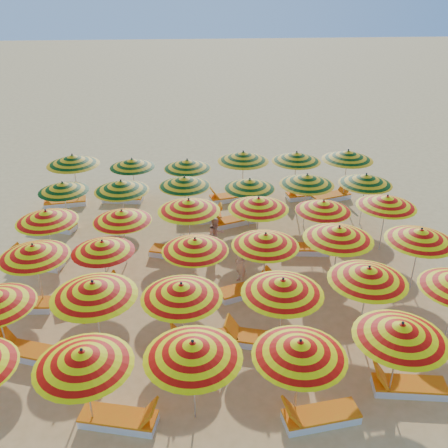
# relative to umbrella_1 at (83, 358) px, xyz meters

# --- Properties ---
(ground) EXTENTS (120.00, 120.00, 0.00)m
(ground) POSITION_rel_umbrella_1_xyz_m (3.35, 5.87, -1.93)
(ground) COLOR #EDB769
(ground) RESTS_ON ground
(umbrella_1) EXTENTS (2.24, 2.24, 2.20)m
(umbrella_1) POSITION_rel_umbrella_1_xyz_m (0.00, 0.00, 0.00)
(umbrella_1) COLOR silver
(umbrella_1) RESTS_ON ground
(umbrella_2) EXTENTS (2.77, 2.77, 2.23)m
(umbrella_2) POSITION_rel_umbrella_1_xyz_m (2.24, 0.06, 0.03)
(umbrella_2) COLOR silver
(umbrella_2) RESTS_ON ground
(umbrella_3) EXTENTS (2.23, 2.23, 2.16)m
(umbrella_3) POSITION_rel_umbrella_1_xyz_m (4.49, -0.01, -0.03)
(umbrella_3) COLOR silver
(umbrella_3) RESTS_ON ground
(umbrella_4) EXTENTS (2.67, 2.67, 2.21)m
(umbrella_4) POSITION_rel_umbrella_1_xyz_m (6.80, 0.34, 0.01)
(umbrella_4) COLOR silver
(umbrella_4) RESTS_ON ground
(umbrella_7) EXTENTS (2.54, 2.54, 2.28)m
(umbrella_7) POSITION_rel_umbrella_1_xyz_m (-0.15, 2.35, 0.08)
(umbrella_7) COLOR silver
(umbrella_7) RESTS_ON ground
(umbrella_8) EXTENTS (2.51, 2.51, 2.18)m
(umbrella_8) POSITION_rel_umbrella_1_xyz_m (2.00, 2.26, -0.02)
(umbrella_8) COLOR silver
(umbrella_8) RESTS_ON ground
(umbrella_9) EXTENTS (2.54, 2.54, 2.22)m
(umbrella_9) POSITION_rel_umbrella_1_xyz_m (4.51, 2.22, 0.02)
(umbrella_9) COLOR silver
(umbrella_9) RESTS_ON ground
(umbrella_10) EXTENTS (2.20, 2.20, 2.21)m
(umbrella_10) POSITION_rel_umbrella_1_xyz_m (6.83, 2.62, 0.01)
(umbrella_10) COLOR silver
(umbrella_10) RESTS_ON ground
(umbrella_12) EXTENTS (2.64, 2.64, 2.13)m
(umbrella_12) POSITION_rel_umbrella_1_xyz_m (-2.19, 4.58, -0.06)
(umbrella_12) COLOR silver
(umbrella_12) RESTS_ON ground
(umbrella_13) EXTENTS (2.42, 2.42, 1.97)m
(umbrella_13) POSITION_rel_umbrella_1_xyz_m (-0.32, 4.94, -0.20)
(umbrella_13) COLOR silver
(umbrella_13) RESTS_ON ground
(umbrella_14) EXTENTS (2.48, 2.48, 2.09)m
(umbrella_14) POSITION_rel_umbrella_1_xyz_m (2.38, 4.66, -0.09)
(umbrella_14) COLOR silver
(umbrella_14) RESTS_ON ground
(umbrella_15) EXTENTS (2.14, 2.14, 2.14)m
(umbrella_15) POSITION_rel_umbrella_1_xyz_m (4.45, 4.72, -0.05)
(umbrella_15) COLOR silver
(umbrella_15) RESTS_ON ground
(umbrella_16) EXTENTS (2.30, 2.30, 2.24)m
(umbrella_16) POSITION_rel_umbrella_1_xyz_m (6.66, 4.82, 0.04)
(umbrella_16) COLOR silver
(umbrella_16) RESTS_ON ground
(umbrella_17) EXTENTS (2.67, 2.67, 2.19)m
(umbrella_17) POSITION_rel_umbrella_1_xyz_m (9.08, 4.59, -0.01)
(umbrella_17) COLOR silver
(umbrella_17) RESTS_ON ground
(umbrella_18) EXTENTS (2.61, 2.61, 2.12)m
(umbrella_18) POSITION_rel_umbrella_1_xyz_m (-2.37, 6.82, -0.07)
(umbrella_18) COLOR silver
(umbrella_18) RESTS_ON ground
(umbrella_19) EXTENTS (2.01, 2.01, 2.04)m
(umbrella_19) POSITION_rel_umbrella_1_xyz_m (0.04, 6.80, -0.13)
(umbrella_19) COLOR silver
(umbrella_19) RESTS_ON ground
(umbrella_20) EXTENTS (2.37, 2.37, 2.23)m
(umbrella_20) POSITION_rel_umbrella_1_xyz_m (2.23, 7.10, 0.03)
(umbrella_20) COLOR silver
(umbrella_20) RESTS_ON ground
(umbrella_21) EXTENTS (2.41, 2.41, 2.19)m
(umbrella_21) POSITION_rel_umbrella_1_xyz_m (4.57, 7.18, -0.01)
(umbrella_21) COLOR silver
(umbrella_21) RESTS_ON ground
(umbrella_22) EXTENTS (2.21, 2.21, 2.02)m
(umbrella_22) POSITION_rel_umbrella_1_xyz_m (6.79, 7.11, -0.15)
(umbrella_22) COLOR silver
(umbrella_22) RESTS_ON ground
(umbrella_23) EXTENTS (2.38, 2.38, 2.17)m
(umbrella_23) POSITION_rel_umbrella_1_xyz_m (8.97, 7.05, -0.02)
(umbrella_23) COLOR silver
(umbrella_23) RESTS_ON ground
(umbrella_24) EXTENTS (1.88, 1.88, 1.97)m
(umbrella_24) POSITION_rel_umbrella_1_xyz_m (-2.43, 9.53, -0.20)
(umbrella_24) COLOR silver
(umbrella_24) RESTS_ON ground
(umbrella_25) EXTENTS (2.56, 2.56, 2.14)m
(umbrella_25) POSITION_rel_umbrella_1_xyz_m (-0.22, 9.12, -0.04)
(umbrella_25) COLOR silver
(umbrella_25) RESTS_ON ground
(umbrella_26) EXTENTS (2.15, 2.15, 2.07)m
(umbrella_26) POSITION_rel_umbrella_1_xyz_m (2.08, 9.52, -0.11)
(umbrella_26) COLOR silver
(umbrella_26) RESTS_ON ground
(umbrella_27) EXTENTS (2.16, 2.16, 2.03)m
(umbrella_27) POSITION_rel_umbrella_1_xyz_m (4.52, 9.20, -0.15)
(umbrella_27) COLOR silver
(umbrella_27) RESTS_ON ground
(umbrella_28) EXTENTS (2.07, 2.07, 2.19)m
(umbrella_28) POSITION_rel_umbrella_1_xyz_m (6.66, 9.12, -0.00)
(umbrella_28) COLOR silver
(umbrella_28) RESTS_ON ground
(umbrella_29) EXTENTS (2.36, 2.36, 2.14)m
(umbrella_29) POSITION_rel_umbrella_1_xyz_m (8.91, 9.10, -0.05)
(umbrella_29) COLOR silver
(umbrella_29) RESTS_ON ground
(umbrella_30) EXTENTS (2.39, 2.39, 2.27)m
(umbrella_30) POSITION_rel_umbrella_1_xyz_m (-2.47, 11.73, 0.07)
(umbrella_30) COLOR silver
(umbrella_30) RESTS_ON ground
(umbrella_31) EXTENTS (2.09, 2.09, 2.00)m
(umbrella_31) POSITION_rel_umbrella_1_xyz_m (-0.09, 11.82, -0.17)
(umbrella_31) COLOR silver
(umbrella_31) RESTS_ON ground
(umbrella_32) EXTENTS (1.98, 1.98, 2.06)m
(umbrella_32) POSITION_rel_umbrella_1_xyz_m (2.20, 11.40, -0.12)
(umbrella_32) COLOR silver
(umbrella_32) RESTS_ON ground
(umbrella_33) EXTENTS (2.43, 2.43, 2.28)m
(umbrella_33) POSITION_rel_umbrella_1_xyz_m (4.53, 11.63, 0.07)
(umbrella_33) COLOR silver
(umbrella_33) RESTS_ON ground
(umbrella_34) EXTENTS (2.61, 2.61, 2.20)m
(umbrella_34) POSITION_rel_umbrella_1_xyz_m (6.77, 11.62, -0.00)
(umbrella_34) COLOR silver
(umbrella_34) RESTS_ON ground
(umbrella_35) EXTENTS (2.20, 2.20, 2.27)m
(umbrella_35) POSITION_rel_umbrella_1_xyz_m (8.92, 11.48, 0.07)
(umbrella_35) COLOR silver
(umbrella_35) RESTS_ON ground
(lounger_0) EXTENTS (1.82, 0.96, 0.69)m
(lounger_0) POSITION_rel_umbrella_1_xyz_m (0.60, -0.01, -1.78)
(lounger_0) COLOR white
(lounger_0) RESTS_ON ground
(lounger_1) EXTENTS (1.80, 0.82, 0.69)m
(lounger_1) POSITION_rel_umbrella_1_xyz_m (4.99, -0.26, -1.78)
(lounger_1) COLOR white
(lounger_1) RESTS_ON ground
(lounger_2) EXTENTS (1.80, 0.82, 0.69)m
(lounger_2) POSITION_rel_umbrella_1_xyz_m (7.30, 0.47, -1.78)
(lounger_2) COLOR white
(lounger_2) RESTS_ON ground
(lounger_3) EXTENTS (1.83, 1.10, 0.69)m
(lounger_3) POSITION_rel_umbrella_1_xyz_m (-2.05, 2.34, -1.78)
(lounger_3) COLOR white
(lounger_3) RESTS_ON ground
(lounger_4) EXTENTS (1.80, 0.81, 0.69)m
(lounger_4) POSITION_rel_umbrella_1_xyz_m (2.50, 2.44, -1.78)
(lounger_4) COLOR white
(lounger_4) RESTS_ON ground
(lounger_5) EXTENTS (1.82, 1.02, 0.69)m
(lounger_5) POSITION_rel_umbrella_1_xyz_m (3.92, 2.40, -1.78)
(lounger_5) COLOR white
(lounger_5) RESTS_ON ground
(lounger_6) EXTENTS (1.76, 0.67, 0.69)m
(lounger_6) POSITION_rel_umbrella_1_xyz_m (-2.79, 4.42, -1.78)
(lounger_6) COLOR white
(lounger_6) RESTS_ON ground
(lounger_7) EXTENTS (1.83, 1.10, 0.69)m
(lounger_7) POSITION_rel_umbrella_1_xyz_m (-0.83, 4.79, -1.78)
(lounger_7) COLOR white
(lounger_7) RESTS_ON ground
(lounger_8) EXTENTS (1.83, 1.12, 0.69)m
(lounger_8) POSITION_rel_umbrella_1_xyz_m (3.95, 4.71, -1.78)
(lounger_8) COLOR white
(lounger_8) RESTS_ON ground
(lounger_9) EXTENTS (1.83, 1.03, 0.69)m
(lounger_9) POSITION_rel_umbrella_1_xyz_m (-2.97, 6.82, -1.78)
(lounger_9) COLOR white
(lounger_9) RESTS_ON ground
(lounger_10) EXTENTS (1.83, 1.08, 0.69)m
(lounger_10) POSITION_rel_umbrella_1_xyz_m (1.72, 7.13, -1.78)
(lounger_10) COLOR white
(lounger_10) RESTS_ON ground
(lounger_11) EXTENTS (1.78, 0.74, 0.69)m
(lounger_11) POSITION_rel_umbrella_1_xyz_m (6.29, 7.06, -1.78)
(lounger_11) COLOR white
(lounger_11) RESTS_ON ground
(lounger_12) EXTENTS (1.83, 1.16, 0.69)m
(lounger_12) POSITION_rel_umbrella_1_xyz_m (-2.94, 9.51, -1.78)
(lounger_12) COLOR white
(lounger_12) RESTS_ON ground
(lounger_13) EXTENTS (1.74, 0.60, 0.69)m
(lounger_13) POSITION_rel_umbrella_1_xyz_m (2.68, 9.75, -1.78)
(lounger_13) COLOR white
(lounger_13) RESTS_ON ground
(lounger_14) EXTENTS (1.83, 1.13, 0.69)m
(lounger_14) POSITION_rel_umbrella_1_xyz_m (3.92, 9.41, -1.78)
(lounger_14) COLOR white
(lounger_14) RESTS_ON ground
(lounger_15) EXTENTS (1.80, 0.85, 0.69)m
(lounger_15) POSITION_rel_umbrella_1_xyz_m (-3.06, 11.66, -1.78)
(lounger_15) COLOR white
(lounger_15) RESTS_ON ground
(lounger_16) EXTENTS (1.80, 0.82, 0.69)m
(lounger_16) POSITION_rel_umbrella_1_xyz_m (-0.59, 11.91, -1.78)
(lounger_16) COLOR white
(lounger_16) RESTS_ON ground
(lounger_17) EXTENTS (1.82, 0.97, 0.69)m
(lounger_17) POSITION_rel_umbrella_1_xyz_m (3.93, 11.66, -1.78)
(lounger_17) COLOR white
(lounger_17) RESTS_ON ground
(lounger_18) EXTENTS (1.80, 0.84, 0.69)m
(lounger_18) POSITION_rel_umbrella_1_xyz_m (7.27, 11.67, -1.78)
(lounger_18) COLOR white
(lounger_18) RESTS_ON ground
(lounger_19) EXTENTS (1.83, 1.10, 0.69)m
(lounger_19) POSITION_rel_umbrella_1_xyz_m (8.41, 11.43, -1.78)
(lounger_19) COLOR white
(lounger_19) RESTS_ON ground
(beachgoer_a) EXTENTS (0.52, 0.60, 1.39)m
(beachgoer_a) POSITION_rel_umbrella_1_xyz_m (3.81, 5.38, -1.24)
(beachgoer_a) COLOR tan
(beachgoer_a) RESTS_ON ground
(beachgoer_b) EXTENTS (0.81, 0.77, 1.33)m
(beachgoer_b) POSITION_rel_umbrella_1_xyz_m (3.13, 7.35, -1.27)
(beachgoer_b) COLOR tan
(beachgoer_b) RESTS_ON ground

